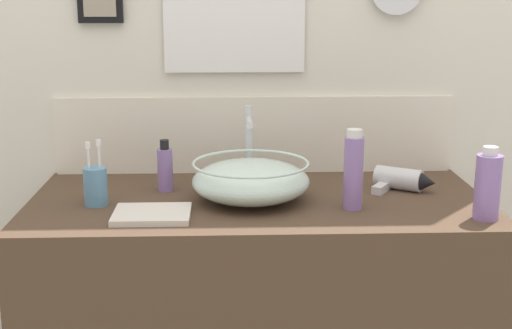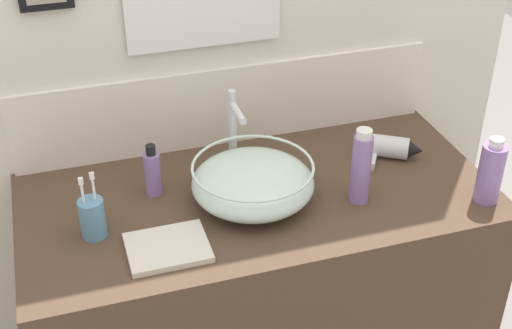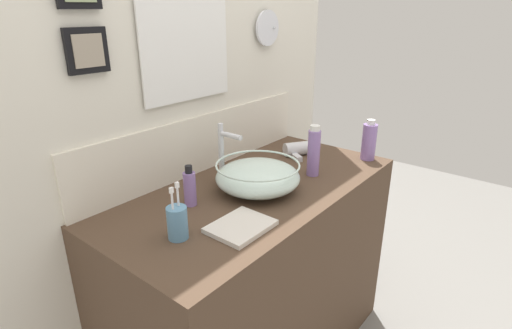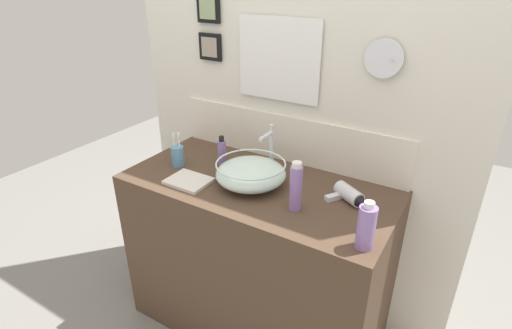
{
  "view_description": "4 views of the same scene",
  "coord_description": "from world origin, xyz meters",
  "views": [
    {
      "loc": [
        -0.08,
        -1.95,
        1.47
      ],
      "look_at": [
        -0.01,
        0.0,
        0.99
      ],
      "focal_mm": 50.0,
      "sensor_mm": 36.0,
      "label": 1
    },
    {
      "loc": [
        -0.49,
        -1.53,
        2.02
      ],
      "look_at": [
        -0.01,
        0.0,
        0.99
      ],
      "focal_mm": 50.0,
      "sensor_mm": 36.0,
      "label": 2
    },
    {
      "loc": [
        -1.14,
        -0.91,
        1.56
      ],
      "look_at": [
        -0.01,
        0.0,
        0.99
      ],
      "focal_mm": 28.0,
      "sensor_mm": 36.0,
      "label": 3
    },
    {
      "loc": [
        0.86,
        -1.42,
        1.81
      ],
      "look_at": [
        -0.01,
        0.0,
        0.99
      ],
      "focal_mm": 28.0,
      "sensor_mm": 36.0,
      "label": 4
    }
  ],
  "objects": [
    {
      "name": "hand_towel",
      "position": [
        -0.29,
        -0.16,
        0.9
      ],
      "size": [
        0.2,
        0.16,
        0.02
      ],
      "primitive_type": "cube",
      "color": "silver",
      "rests_on": "vanity_counter"
    },
    {
      "name": "back_panel",
      "position": [
        -0.0,
        0.34,
        1.22
      ],
      "size": [
        1.85,
        0.1,
        2.43
      ],
      "color": "silver",
      "rests_on": "ground"
    },
    {
      "name": "soap_dispenser",
      "position": [
        -0.27,
        0.09,
        0.96
      ],
      "size": [
        0.05,
        0.05,
        0.15
      ],
      "color": "#8C6BB2",
      "rests_on": "vanity_counter"
    },
    {
      "name": "vanity_counter",
      "position": [
        0.0,
        0.0,
        0.45
      ],
      "size": [
        1.3,
        0.62,
        0.89
      ],
      "primitive_type": "cube",
      "color": "#4C3828",
      "rests_on": "ground"
    },
    {
      "name": "toothbrush_cup",
      "position": [
        -0.45,
        -0.05,
        0.95
      ],
      "size": [
        0.06,
        0.06,
        0.18
      ],
      "color": "#598CB2",
      "rests_on": "vanity_counter"
    },
    {
      "name": "shampoo_bottle",
      "position": [
        0.58,
        -0.21,
        0.98
      ],
      "size": [
        0.07,
        0.07,
        0.19
      ],
      "color": "#8C6BB2",
      "rests_on": "vanity_counter"
    },
    {
      "name": "glass_bowl_sink",
      "position": [
        -0.02,
        -0.02,
        0.95
      ],
      "size": [
        0.33,
        0.33,
        0.11
      ],
      "color": "silver",
      "rests_on": "vanity_counter"
    },
    {
      "name": "lotion_bottle",
      "position": [
        0.25,
        -0.11,
        1.0
      ],
      "size": [
        0.05,
        0.05,
        0.22
      ],
      "color": "#8C6BB2",
      "rests_on": "vanity_counter"
    },
    {
      "name": "faucet",
      "position": [
        -0.02,
        0.16,
        1.03
      ],
      "size": [
        0.02,
        0.12,
        0.24
      ],
      "color": "silver",
      "rests_on": "vanity_counter"
    },
    {
      "name": "hair_drier",
      "position": [
        0.43,
        0.07,
        0.92
      ],
      "size": [
        0.2,
        0.15,
        0.07
      ],
      "color": "silver",
      "rests_on": "vanity_counter"
    }
  ]
}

